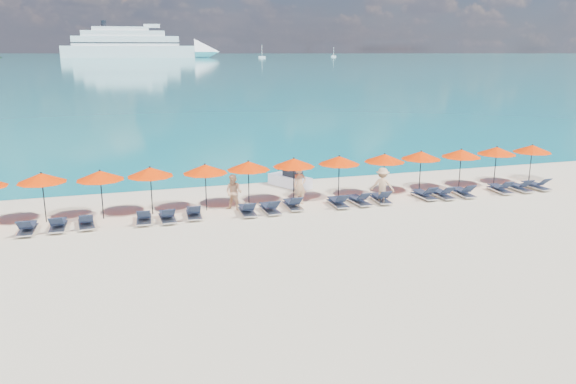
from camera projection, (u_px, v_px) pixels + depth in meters
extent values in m
plane|color=beige|center=(309.00, 238.00, 22.80)|extent=(1400.00, 1400.00, 0.00)
cube|color=#1FA9B2|center=(119.00, 56.00, 634.61)|extent=(1600.00, 1300.00, 0.01)
cube|color=white|center=(130.00, 52.00, 494.00)|extent=(114.60, 33.71, 10.27)
cone|color=white|center=(207.00, 52.00, 505.58)|extent=(25.10, 25.10, 22.59)
cube|color=white|center=(127.00, 41.00, 491.36)|extent=(91.80, 27.99, 8.22)
cube|color=white|center=(124.00, 34.00, 489.49)|extent=(71.37, 23.55, 5.13)
cube|color=white|center=(121.00, 29.00, 488.12)|extent=(48.57, 17.83, 3.59)
cube|color=black|center=(127.00, 43.00, 491.74)|extent=(92.95, 28.33, 0.92)
cube|color=black|center=(126.00, 39.00, 490.85)|extent=(90.65, 27.65, 0.92)
cylinder|color=black|center=(104.00, 24.00, 484.68)|extent=(4.52, 4.52, 5.65)
cube|color=white|center=(262.00, 57.00, 489.28)|extent=(6.07, 2.02, 1.62)
cylinder|color=white|center=(262.00, 51.00, 487.98)|extent=(0.36, 0.36, 10.12)
cube|color=white|center=(334.00, 56.00, 548.83)|extent=(5.15, 1.72, 1.37)
cylinder|color=white|center=(334.00, 52.00, 547.73)|extent=(0.31, 0.31, 8.59)
cube|color=silver|center=(290.00, 181.00, 31.20)|extent=(2.04, 2.76, 0.60)
cube|color=black|center=(293.00, 174.00, 30.94)|extent=(0.97, 1.21, 0.38)
cylinder|color=black|center=(282.00, 169.00, 31.51)|extent=(0.56, 0.33, 0.06)
imported|color=#DEAC7E|center=(300.00, 186.00, 27.50)|extent=(0.76, 0.56, 1.90)
imported|color=#DEAC7E|center=(234.00, 193.00, 26.56)|extent=(0.96, 0.87, 1.72)
imported|color=#DEAC7E|center=(382.00, 186.00, 27.74)|extent=(1.28, 1.02, 1.80)
cylinder|color=black|center=(44.00, 198.00, 24.64)|extent=(0.05, 0.05, 2.20)
cone|color=#FF3500|center=(42.00, 178.00, 24.41)|extent=(2.10, 2.10, 0.42)
sphere|color=black|center=(41.00, 173.00, 24.36)|extent=(0.08, 0.08, 0.08)
cylinder|color=black|center=(102.00, 195.00, 25.11)|extent=(0.05, 0.05, 2.20)
cone|color=#FF3500|center=(100.00, 175.00, 24.88)|extent=(2.10, 2.10, 0.42)
sphere|color=black|center=(100.00, 170.00, 24.83)|extent=(0.08, 0.08, 0.08)
cylinder|color=black|center=(151.00, 191.00, 25.82)|extent=(0.05, 0.05, 2.20)
cone|color=#FF3500|center=(150.00, 172.00, 25.59)|extent=(2.10, 2.10, 0.42)
sphere|color=black|center=(150.00, 167.00, 25.54)|extent=(0.08, 0.08, 0.08)
cylinder|color=black|center=(206.00, 188.00, 26.44)|extent=(0.05, 0.05, 2.20)
cone|color=#FF3500|center=(205.00, 169.00, 26.21)|extent=(2.10, 2.10, 0.42)
sphere|color=black|center=(205.00, 164.00, 26.16)|extent=(0.08, 0.08, 0.08)
cylinder|color=black|center=(249.00, 184.00, 27.18)|extent=(0.05, 0.05, 2.20)
cone|color=#FF3500|center=(248.00, 166.00, 26.95)|extent=(2.10, 2.10, 0.42)
sphere|color=black|center=(248.00, 161.00, 26.90)|extent=(0.08, 0.08, 0.08)
cylinder|color=black|center=(294.00, 181.00, 27.91)|extent=(0.05, 0.05, 2.20)
cone|color=#FF3500|center=(294.00, 162.00, 27.68)|extent=(2.10, 2.10, 0.42)
sphere|color=black|center=(294.00, 158.00, 27.63)|extent=(0.08, 0.08, 0.08)
cylinder|color=black|center=(339.00, 178.00, 28.49)|extent=(0.05, 0.05, 2.20)
cone|color=#FF3500|center=(339.00, 160.00, 28.27)|extent=(2.10, 2.10, 0.42)
sphere|color=black|center=(339.00, 156.00, 28.21)|extent=(0.08, 0.08, 0.08)
cylinder|color=black|center=(384.00, 175.00, 29.07)|extent=(0.05, 0.05, 2.20)
cone|color=#FF3500|center=(385.00, 158.00, 28.84)|extent=(2.10, 2.10, 0.42)
sphere|color=black|center=(385.00, 154.00, 28.79)|extent=(0.08, 0.08, 0.08)
cylinder|color=black|center=(420.00, 172.00, 29.81)|extent=(0.05, 0.05, 2.20)
cone|color=#FF3500|center=(421.00, 155.00, 29.58)|extent=(2.10, 2.10, 0.42)
sphere|color=black|center=(421.00, 151.00, 29.53)|extent=(0.08, 0.08, 0.08)
cylinder|color=black|center=(460.00, 170.00, 30.38)|extent=(0.05, 0.05, 2.20)
cone|color=#FF3500|center=(461.00, 153.00, 30.15)|extent=(2.10, 2.10, 0.42)
sphere|color=black|center=(462.00, 149.00, 30.10)|extent=(0.08, 0.08, 0.08)
cylinder|color=black|center=(495.00, 167.00, 31.15)|extent=(0.05, 0.05, 2.20)
cone|color=#FF3500|center=(497.00, 151.00, 30.92)|extent=(2.10, 2.10, 0.42)
sphere|color=black|center=(497.00, 147.00, 30.87)|extent=(0.08, 0.08, 0.08)
cylinder|color=black|center=(530.00, 165.00, 31.78)|extent=(0.05, 0.05, 2.20)
cone|color=#FF3500|center=(532.00, 149.00, 31.55)|extent=(2.10, 2.10, 0.42)
sphere|color=black|center=(533.00, 145.00, 31.49)|extent=(0.08, 0.08, 0.08)
cube|color=silver|center=(28.00, 230.00, 23.36)|extent=(0.69, 1.73, 0.06)
cube|color=#1B263D|center=(28.00, 225.00, 23.55)|extent=(0.60, 1.12, 0.04)
cube|color=#1B263D|center=(24.00, 224.00, 22.74)|extent=(0.57, 0.56, 0.43)
cube|color=silver|center=(58.00, 227.00, 23.79)|extent=(0.66, 1.71, 0.06)
cube|color=#1B263D|center=(59.00, 221.00, 23.99)|extent=(0.58, 1.11, 0.04)
cube|color=#1B263D|center=(56.00, 221.00, 23.18)|extent=(0.56, 0.55, 0.43)
cube|color=silver|center=(86.00, 224.00, 24.15)|extent=(0.78, 1.75, 0.06)
cube|color=#1B263D|center=(86.00, 219.00, 24.33)|extent=(0.65, 1.15, 0.04)
cube|color=#1B263D|center=(86.00, 218.00, 23.56)|extent=(0.60, 0.59, 0.43)
cube|color=silver|center=(144.00, 220.00, 24.79)|extent=(0.73, 1.74, 0.06)
cube|color=#1B263D|center=(144.00, 214.00, 24.99)|extent=(0.62, 1.13, 0.04)
cube|color=#1B263D|center=(143.00, 214.00, 24.17)|extent=(0.58, 0.57, 0.43)
cube|color=silver|center=(167.00, 218.00, 25.00)|extent=(0.69, 1.73, 0.06)
cube|color=#1B263D|center=(166.00, 213.00, 25.18)|extent=(0.60, 1.12, 0.04)
cube|color=#1B263D|center=(169.00, 213.00, 24.39)|extent=(0.57, 0.56, 0.43)
cube|color=silver|center=(194.00, 215.00, 25.52)|extent=(0.72, 1.73, 0.06)
cube|color=#1B263D|center=(193.00, 210.00, 25.72)|extent=(0.61, 1.13, 0.04)
cube|color=#1B263D|center=(194.00, 209.00, 24.90)|extent=(0.58, 0.57, 0.43)
cube|color=silver|center=(247.00, 212.00, 25.97)|extent=(0.67, 1.72, 0.06)
cube|color=#1B263D|center=(246.00, 207.00, 26.17)|extent=(0.58, 1.12, 0.04)
cube|color=#1B263D|center=(249.00, 206.00, 25.36)|extent=(0.57, 0.55, 0.43)
cube|color=silver|center=(270.00, 210.00, 26.28)|extent=(0.71, 1.73, 0.06)
cube|color=#1B263D|center=(268.00, 205.00, 26.47)|extent=(0.61, 1.13, 0.04)
cube|color=#1B263D|center=(274.00, 204.00, 25.68)|extent=(0.58, 0.57, 0.43)
cube|color=silver|center=(293.00, 206.00, 26.94)|extent=(0.65, 1.71, 0.06)
cube|color=#1B263D|center=(291.00, 201.00, 27.14)|extent=(0.57, 1.11, 0.04)
cube|color=#1B263D|center=(296.00, 201.00, 26.33)|extent=(0.56, 0.55, 0.43)
cube|color=silver|center=(338.00, 204.00, 27.34)|extent=(0.65, 1.71, 0.06)
cube|color=#1B263D|center=(336.00, 199.00, 27.54)|extent=(0.57, 1.11, 0.04)
cube|color=#1B263D|center=(342.00, 198.00, 26.73)|extent=(0.56, 0.55, 0.43)
cube|color=silver|center=(359.00, 202.00, 27.72)|extent=(0.74, 1.74, 0.06)
cube|color=#1B263D|center=(356.00, 197.00, 27.90)|extent=(0.63, 1.14, 0.04)
cube|color=#1B263D|center=(364.00, 196.00, 27.12)|extent=(0.59, 0.58, 0.43)
cube|color=silver|center=(380.00, 200.00, 28.07)|extent=(0.74, 1.74, 0.06)
cube|color=#1B263D|center=(379.00, 195.00, 28.27)|extent=(0.63, 1.14, 0.04)
cube|color=#1B263D|center=(385.00, 194.00, 27.45)|extent=(0.59, 0.58, 0.43)
cube|color=silver|center=(424.00, 196.00, 28.78)|extent=(0.71, 1.73, 0.06)
cube|color=#1B263D|center=(421.00, 192.00, 28.97)|extent=(0.61, 1.13, 0.04)
cube|color=#1B263D|center=(431.00, 191.00, 28.18)|extent=(0.58, 0.56, 0.43)
cube|color=silver|center=(442.00, 195.00, 28.91)|extent=(0.62, 1.70, 0.06)
cube|color=#1B263D|center=(440.00, 191.00, 29.10)|extent=(0.55, 1.10, 0.04)
cube|color=#1B263D|center=(448.00, 190.00, 28.30)|extent=(0.55, 0.54, 0.43)
cube|color=silver|center=(463.00, 194.00, 29.25)|extent=(0.75, 1.74, 0.06)
cube|color=#1B263D|center=(461.00, 189.00, 29.44)|extent=(0.64, 1.14, 0.04)
cube|color=#1B263D|center=(469.00, 188.00, 28.63)|extent=(0.59, 0.58, 0.43)
cube|color=silver|center=(500.00, 190.00, 30.00)|extent=(0.75, 1.74, 0.06)
cube|color=#1B263D|center=(497.00, 186.00, 30.19)|extent=(0.63, 1.14, 0.04)
cube|color=#1B263D|center=(507.00, 185.00, 29.37)|extent=(0.59, 0.58, 0.43)
cube|color=silver|center=(519.00, 188.00, 30.34)|extent=(0.68, 1.72, 0.06)
cube|color=#1B263D|center=(516.00, 184.00, 30.53)|extent=(0.59, 1.12, 0.04)
cube|color=#1B263D|center=(527.00, 183.00, 29.73)|extent=(0.57, 0.56, 0.43)
cube|color=silver|center=(536.00, 187.00, 30.69)|extent=(0.79, 1.75, 0.06)
cube|color=#1B263D|center=(532.00, 183.00, 30.88)|extent=(0.66, 1.15, 0.04)
cube|color=#1B263D|center=(545.00, 182.00, 30.10)|extent=(0.60, 0.59, 0.43)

